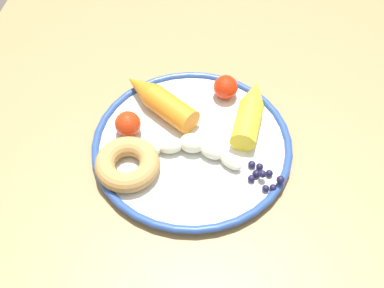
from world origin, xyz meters
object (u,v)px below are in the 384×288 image
at_px(plate, 192,145).
at_px(tomato_near, 128,124).
at_px(banana, 191,149).
at_px(carrot_yellow, 250,111).
at_px(dining_table, 207,187).
at_px(donut, 127,164).
at_px(tomato_mid, 226,87).
at_px(blueberry_pile, 263,176).
at_px(carrot_orange, 159,100).

relative_size(plate, tomato_near, 7.69).
height_order(plate, banana, banana).
distance_m(plate, tomato_near, 0.10).
distance_m(carrot_yellow, tomato_near, 0.19).
relative_size(dining_table, carrot_yellow, 9.20).
distance_m(dining_table, plate, 0.10).
bearing_deg(banana, tomato_near, -104.67).
bearing_deg(dining_table, donut, -64.87).
relative_size(plate, tomato_mid, 7.73).
bearing_deg(tomato_near, blueberry_pile, 75.59).
bearing_deg(carrot_yellow, dining_table, -37.05).
bearing_deg(blueberry_pile, tomato_mid, -154.64).
bearing_deg(carrot_yellow, tomato_mid, -135.75).
bearing_deg(dining_table, carrot_yellow, 142.95).
bearing_deg(blueberry_pile, carrot_orange, -122.22).
bearing_deg(tomato_near, dining_table, 82.19).
xyz_separation_m(banana, carrot_orange, (-0.08, -0.06, 0.01)).
bearing_deg(banana, blueberry_pile, 75.83).
xyz_separation_m(donut, tomato_near, (-0.07, -0.02, 0.01)).
xyz_separation_m(dining_table, donut, (0.05, -0.11, 0.11)).
height_order(plate, tomato_near, tomato_near).
height_order(carrot_orange, blueberry_pile, carrot_orange).
bearing_deg(carrot_yellow, donut, -53.07).
bearing_deg(tomato_mid, carrot_yellow, 44.25).
distance_m(carrot_yellow, blueberry_pile, 0.11).
bearing_deg(carrot_orange, tomato_near, -33.29).
bearing_deg(carrot_orange, banana, 38.34).
bearing_deg(donut, blueberry_pile, 94.49).
distance_m(blueberry_pile, tomato_mid, 0.17).
bearing_deg(dining_table, blueberry_pile, 66.40).
distance_m(banana, carrot_orange, 0.10).
height_order(carrot_orange, tomato_near, same).
relative_size(donut, tomato_near, 2.38).
xyz_separation_m(blueberry_pile, tomato_mid, (-0.15, -0.07, 0.01)).
bearing_deg(dining_table, carrot_orange, -129.05).
height_order(carrot_orange, tomato_mid, same).
height_order(carrot_orange, donut, carrot_orange).
height_order(dining_table, tomato_mid, tomato_mid).
relative_size(donut, tomato_mid, 2.39).
height_order(carrot_yellow, tomato_mid, same).
relative_size(carrot_yellow, tomato_near, 3.34).
distance_m(tomato_near, tomato_mid, 0.17).
bearing_deg(blueberry_pile, banana, -104.17).
xyz_separation_m(banana, blueberry_pile, (0.03, 0.11, -0.00)).
xyz_separation_m(carrot_orange, carrot_yellow, (0.00, 0.14, -0.00)).
distance_m(dining_table, tomato_mid, 0.17).
bearing_deg(carrot_orange, dining_table, 50.95).
height_order(dining_table, banana, banana).
xyz_separation_m(dining_table, plate, (-0.01, -0.03, 0.09)).
height_order(blueberry_pile, tomato_mid, tomato_mid).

